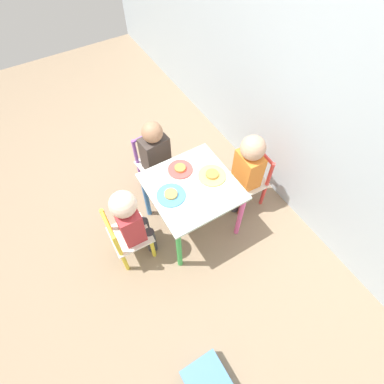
{
  "coord_description": "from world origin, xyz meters",
  "views": [
    {
      "loc": [
        1.02,
        -0.61,
        2.09
      ],
      "look_at": [
        0.0,
        0.0,
        0.42
      ],
      "focal_mm": 28.0,
      "sensor_mm": 36.0,
      "label": 1
    }
  ],
  "objects_px": {
    "chair_purple": "(154,164)",
    "chair_yellow": "(127,237)",
    "child_front": "(131,220)",
    "plate_left": "(180,169)",
    "child_back": "(247,167)",
    "storage_bin": "(208,383)",
    "kids_table": "(192,192)",
    "plate_front": "(171,195)",
    "chair_red": "(250,180)",
    "plate_back": "(212,175)",
    "child_left": "(156,154)"
  },
  "relations": [
    {
      "from": "child_back",
      "to": "plate_back",
      "type": "height_order",
      "value": "child_back"
    },
    {
      "from": "child_back",
      "to": "plate_left",
      "type": "xyz_separation_m",
      "value": [
        -0.18,
        -0.45,
        0.07
      ]
    },
    {
      "from": "chair_purple",
      "to": "child_front",
      "type": "relative_size",
      "value": 0.71
    },
    {
      "from": "child_front",
      "to": "plate_back",
      "type": "distance_m",
      "value": 0.61
    },
    {
      "from": "plate_front",
      "to": "plate_left",
      "type": "bearing_deg",
      "value": 135.0
    },
    {
      "from": "child_back",
      "to": "child_left",
      "type": "height_order",
      "value": "child_back"
    },
    {
      "from": "chair_purple",
      "to": "chair_yellow",
      "type": "bearing_deg",
      "value": -138.79
    },
    {
      "from": "chair_yellow",
      "to": "storage_bin",
      "type": "xyz_separation_m",
      "value": [
        0.99,
        0.03,
        -0.18
      ]
    },
    {
      "from": "kids_table",
      "to": "plate_front",
      "type": "distance_m",
      "value": 0.18
    },
    {
      "from": "child_front",
      "to": "plate_back",
      "type": "xyz_separation_m",
      "value": [
        0.01,
        0.61,
        0.08
      ]
    },
    {
      "from": "kids_table",
      "to": "chair_red",
      "type": "distance_m",
      "value": 0.54
    },
    {
      "from": "kids_table",
      "to": "storage_bin",
      "type": "bearing_deg",
      "value": -26.31
    },
    {
      "from": "child_front",
      "to": "plate_left",
      "type": "distance_m",
      "value": 0.48
    },
    {
      "from": "child_front",
      "to": "storage_bin",
      "type": "height_order",
      "value": "child_front"
    },
    {
      "from": "child_back",
      "to": "storage_bin",
      "type": "bearing_deg",
      "value": -41.51
    },
    {
      "from": "kids_table",
      "to": "chair_yellow",
      "type": "xyz_separation_m",
      "value": [
        -0.01,
        -0.51,
        -0.17
      ]
    },
    {
      "from": "plate_left",
      "to": "chair_red",
      "type": "bearing_deg",
      "value": 70.15
    },
    {
      "from": "chair_purple",
      "to": "child_left",
      "type": "bearing_deg",
      "value": -90.0
    },
    {
      "from": "chair_red",
      "to": "child_front",
      "type": "distance_m",
      "value": 0.98
    },
    {
      "from": "child_front",
      "to": "storage_bin",
      "type": "distance_m",
      "value": 1.06
    },
    {
      "from": "child_front",
      "to": "child_left",
      "type": "height_order",
      "value": "child_front"
    },
    {
      "from": "plate_front",
      "to": "child_front",
      "type": "bearing_deg",
      "value": -92.59
    },
    {
      "from": "kids_table",
      "to": "chair_red",
      "type": "xyz_separation_m",
      "value": [
        0.03,
        0.51,
        -0.17
      ]
    },
    {
      "from": "child_back",
      "to": "chair_purple",
      "type": "bearing_deg",
      "value": -133.69
    },
    {
      "from": "kids_table",
      "to": "chair_yellow",
      "type": "distance_m",
      "value": 0.54
    },
    {
      "from": "plate_back",
      "to": "child_front",
      "type": "bearing_deg",
      "value": -91.24
    },
    {
      "from": "child_back",
      "to": "plate_back",
      "type": "xyz_separation_m",
      "value": [
        -0.02,
        -0.29,
        0.07
      ]
    },
    {
      "from": "plate_back",
      "to": "chair_purple",
      "type": "bearing_deg",
      "value": -157.39
    },
    {
      "from": "kids_table",
      "to": "child_back",
      "type": "bearing_deg",
      "value": 87.18
    },
    {
      "from": "kids_table",
      "to": "plate_front",
      "type": "relative_size",
      "value": 3.02
    },
    {
      "from": "child_front",
      "to": "plate_front",
      "type": "bearing_deg",
      "value": -90.91
    },
    {
      "from": "child_back",
      "to": "storage_bin",
      "type": "distance_m",
      "value": 1.39
    },
    {
      "from": "plate_back",
      "to": "storage_bin",
      "type": "distance_m",
      "value": 1.25
    },
    {
      "from": "child_left",
      "to": "kids_table",
      "type": "bearing_deg",
      "value": -90.0
    },
    {
      "from": "chair_yellow",
      "to": "plate_back",
      "type": "distance_m",
      "value": 0.72
    },
    {
      "from": "plate_front",
      "to": "storage_bin",
      "type": "xyz_separation_m",
      "value": [
        0.98,
        -0.32,
        -0.44
      ]
    },
    {
      "from": "plate_front",
      "to": "plate_left",
      "type": "distance_m",
      "value": 0.22
    },
    {
      "from": "child_left",
      "to": "storage_bin",
      "type": "relative_size",
      "value": 2.75
    },
    {
      "from": "child_front",
      "to": "child_back",
      "type": "relative_size",
      "value": 0.99
    },
    {
      "from": "chair_red",
      "to": "storage_bin",
      "type": "xyz_separation_m",
      "value": [
        0.95,
        -0.99,
        -0.18
      ]
    },
    {
      "from": "plate_front",
      "to": "plate_back",
      "type": "distance_m",
      "value": 0.32
    },
    {
      "from": "child_back",
      "to": "plate_left",
      "type": "bearing_deg",
      "value": -109.09
    },
    {
      "from": "chair_yellow",
      "to": "kids_table",
      "type": "bearing_deg",
      "value": -90.0
    },
    {
      "from": "chair_yellow",
      "to": "child_left",
      "type": "xyz_separation_m",
      "value": [
        -0.43,
        0.46,
        0.17
      ]
    },
    {
      "from": "child_front",
      "to": "child_left",
      "type": "xyz_separation_m",
      "value": [
        -0.43,
        0.4,
        -0.01
      ]
    },
    {
      "from": "plate_back",
      "to": "storage_bin",
      "type": "height_order",
      "value": "plate_back"
    },
    {
      "from": "kids_table",
      "to": "storage_bin",
      "type": "distance_m",
      "value": 1.15
    },
    {
      "from": "chair_red",
      "to": "child_back",
      "type": "relative_size",
      "value": 0.7
    },
    {
      "from": "child_front",
      "to": "child_back",
      "type": "height_order",
      "value": "child_back"
    },
    {
      "from": "child_left",
      "to": "plate_front",
      "type": "distance_m",
      "value": 0.47
    }
  ]
}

